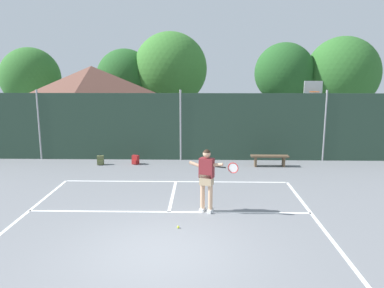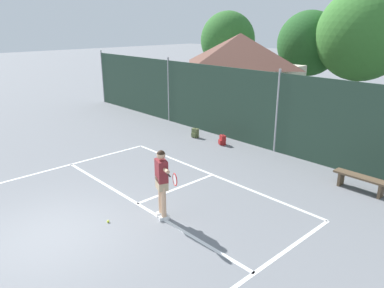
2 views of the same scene
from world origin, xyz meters
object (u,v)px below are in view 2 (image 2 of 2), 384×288
at_px(tennis_player, 162,178).
at_px(courtside_bench, 361,180).
at_px(backpack_olive, 195,133).
at_px(backpack_red, 222,140).
at_px(tennis_ball, 108,221).

height_order(tennis_player, courtside_bench, tennis_player).
bearing_deg(courtside_bench, backpack_olive, 179.12).
xyz_separation_m(tennis_player, backpack_red, (-3.05, 5.58, -0.92)).
height_order(backpack_olive, backpack_red, same).
relative_size(tennis_player, tennis_ball, 28.10).
height_order(backpack_red, courtside_bench, courtside_bench).
distance_m(backpack_olive, backpack_red, 1.52).
distance_m(tennis_ball, backpack_olive, 7.63).
height_order(tennis_player, tennis_ball, tennis_player).
relative_size(tennis_player, courtside_bench, 1.16).
distance_m(backpack_olive, courtside_bench, 7.33).
height_order(tennis_ball, courtside_bench, courtside_bench).
relative_size(backpack_red, courtside_bench, 0.29).
bearing_deg(tennis_player, courtside_bench, 62.56).
bearing_deg(courtside_bench, tennis_ball, -118.50).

